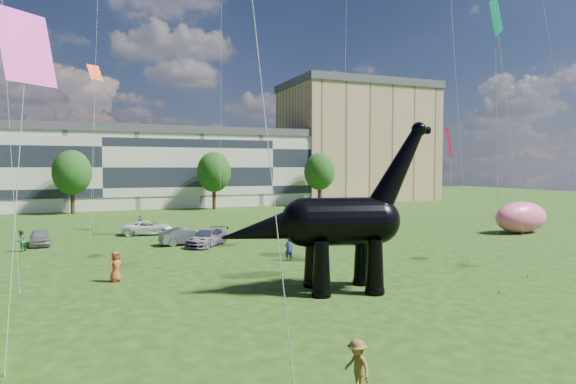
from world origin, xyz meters
name	(u,v)px	position (x,y,z in m)	size (l,w,h in m)	color
ground	(305,309)	(0.00, 0.00, 0.00)	(220.00, 220.00, 0.00)	#16330C
terrace_row	(102,171)	(-8.00, 62.00, 6.00)	(78.00, 11.00, 12.00)	beige
apartment_block	(357,145)	(40.00, 65.00, 11.00)	(28.00, 18.00, 22.00)	tan
tree_mid_left	(72,169)	(-12.00, 53.00, 6.29)	(5.20, 5.20, 9.44)	#382314
tree_mid_right	(214,169)	(8.00, 53.00, 6.29)	(5.20, 5.20, 9.44)	#382314
tree_far_right	(319,169)	(26.00, 53.00, 6.29)	(5.20, 5.20, 9.44)	#382314
dinosaur_sculpture	(334,225)	(2.75, 2.48, 3.53)	(11.48, 4.22, 9.36)	black
car_silver	(40,237)	(-13.38, 24.77, 0.68)	(1.60, 3.97, 1.35)	#B5B5BA
car_grey	(186,236)	(-1.89, 20.72, 0.72)	(1.52, 4.37, 1.44)	slate
car_white	(149,228)	(-4.25, 28.02, 0.68)	(2.25, 4.89, 1.36)	silver
car_dark	(207,237)	(-0.38, 19.36, 0.70)	(1.97, 4.85, 1.41)	#595960
gazebo_near	(316,208)	(15.19, 31.36, 1.73)	(4.10, 4.10, 2.47)	white
gazebo_far	(331,208)	(15.77, 28.46, 1.98)	(4.04, 4.04, 2.81)	white
inflatable_pink	(521,217)	(30.32, 15.49, 1.56)	(6.25, 3.13, 3.13)	#F55F88
visitors	(178,240)	(-3.06, 17.68, 0.85)	(55.64, 44.42, 1.90)	gray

